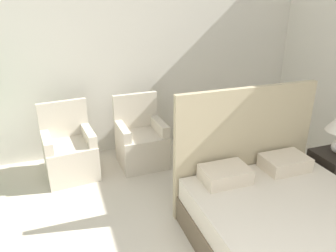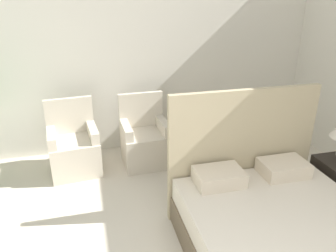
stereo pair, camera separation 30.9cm
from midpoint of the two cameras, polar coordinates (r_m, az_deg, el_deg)
name	(u,v)px [view 2 (the right image)]	position (r m, az deg, el deg)	size (l,w,h in m)	color
wall_back	(115,49)	(4.56, -7.28, 13.14)	(10.00, 0.06, 2.90)	silver
bed	(291,248)	(3.01, 23.61, -18.93)	(1.55, 2.09, 1.33)	brown
armchair_near_window_left	(74,150)	(4.31, -14.03, -4.20)	(0.65, 0.62, 0.92)	beige
armchair_near_window_right	(145,143)	(4.39, -1.98, -2.99)	(0.62, 0.59, 0.92)	beige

